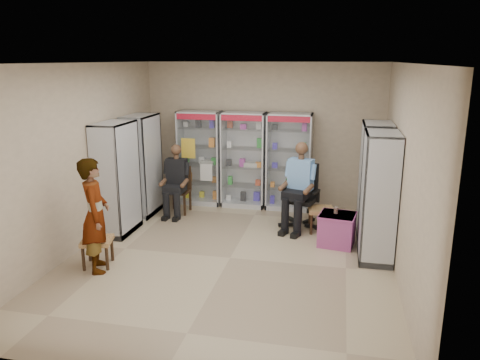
% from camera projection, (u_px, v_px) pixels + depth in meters
% --- Properties ---
extents(floor, '(6.00, 6.00, 0.00)m').
position_uv_depth(floor, '(230.00, 258.00, 7.41)').
color(floor, tan).
rests_on(floor, ground).
extents(room_shell, '(5.02, 6.02, 3.01)m').
position_uv_depth(room_shell, '(230.00, 135.00, 6.91)').
color(room_shell, '#C3AE91').
rests_on(room_shell, ground).
extents(cabinet_back_left, '(0.90, 0.50, 2.00)m').
position_uv_depth(cabinet_back_left, '(200.00, 158.00, 10.00)').
color(cabinet_back_left, silver).
rests_on(cabinet_back_left, floor).
extents(cabinet_back_mid, '(0.90, 0.50, 2.00)m').
position_uv_depth(cabinet_back_mid, '(244.00, 160.00, 9.81)').
color(cabinet_back_mid, silver).
rests_on(cabinet_back_mid, floor).
extents(cabinet_back_right, '(0.90, 0.50, 2.00)m').
position_uv_depth(cabinet_back_right, '(289.00, 162.00, 9.62)').
color(cabinet_back_right, '#9D9FA4').
rests_on(cabinet_back_right, floor).
extents(cabinet_right_far, '(0.90, 0.50, 2.00)m').
position_uv_depth(cabinet_right_far, '(374.00, 180.00, 8.21)').
color(cabinet_right_far, '#A0A3A7').
rests_on(cabinet_right_far, floor).
extents(cabinet_right_near, '(0.90, 0.50, 2.00)m').
position_uv_depth(cabinet_right_near, '(379.00, 197.00, 7.17)').
color(cabinet_right_near, '#A6AAAE').
rests_on(cabinet_right_near, floor).
extents(cabinet_left_far, '(0.90, 0.50, 2.00)m').
position_uv_depth(cabinet_left_far, '(142.00, 165.00, 9.31)').
color(cabinet_left_far, silver).
rests_on(cabinet_left_far, floor).
extents(cabinet_left_near, '(0.90, 0.50, 2.00)m').
position_uv_depth(cabinet_left_near, '(117.00, 179.00, 8.27)').
color(cabinet_left_near, '#9D9FA4').
rests_on(cabinet_left_near, floor).
extents(wooden_chair, '(0.42, 0.42, 0.94)m').
position_uv_depth(wooden_chair, '(179.00, 190.00, 9.50)').
color(wooden_chair, black).
rests_on(wooden_chair, floor).
extents(seated_customer, '(0.44, 0.60, 1.34)m').
position_uv_depth(seated_customer, '(177.00, 181.00, 9.40)').
color(seated_customer, black).
rests_on(seated_customer, floor).
extents(office_chair, '(0.81, 0.81, 1.19)m').
position_uv_depth(office_chair, '(301.00, 196.00, 8.64)').
color(office_chair, black).
rests_on(office_chair, floor).
extents(seated_shopkeeper, '(0.68, 0.81, 1.52)m').
position_uv_depth(seated_shopkeeper, '(301.00, 188.00, 8.55)').
color(seated_shopkeeper, '#698AD1').
rests_on(seated_shopkeeper, floor).
extents(pink_trunk, '(0.64, 0.62, 0.54)m').
position_uv_depth(pink_trunk, '(337.00, 229.00, 7.87)').
color(pink_trunk, '#B94A7E').
rests_on(pink_trunk, floor).
extents(tea_glass, '(0.07, 0.07, 0.11)m').
position_uv_depth(tea_glass, '(336.00, 210.00, 7.84)').
color(tea_glass, '#502006').
rests_on(tea_glass, pink_trunk).
extents(woven_stool_a, '(0.50, 0.50, 0.44)m').
position_uv_depth(woven_stool_a, '(320.00, 220.00, 8.50)').
color(woven_stool_a, olive).
rests_on(woven_stool_a, floor).
extents(woven_stool_b, '(0.53, 0.53, 0.43)m').
position_uv_depth(woven_stool_b, '(98.00, 252.00, 7.09)').
color(woven_stool_b, '#A66B46').
rests_on(woven_stool_b, floor).
extents(standing_man, '(0.63, 0.73, 1.70)m').
position_uv_depth(standing_man, '(95.00, 215.00, 6.80)').
color(standing_man, '#949496').
rests_on(standing_man, floor).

